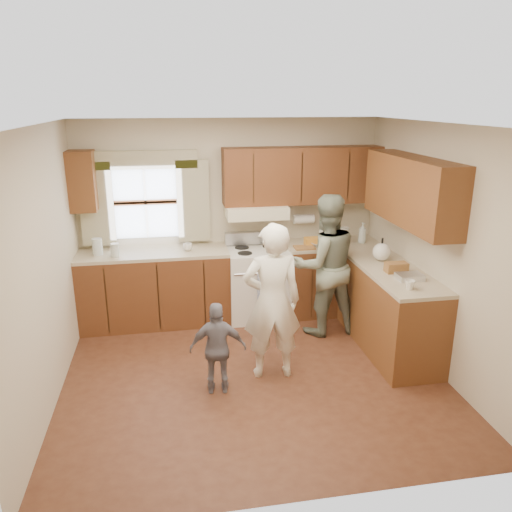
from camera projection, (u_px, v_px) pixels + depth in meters
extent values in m
plane|color=#482416|center=(253.00, 374.00, 5.16)|extent=(3.80, 3.80, 0.00)
plane|color=white|center=(253.00, 124.00, 4.40)|extent=(3.80, 3.80, 0.00)
plane|color=beige|center=(230.00, 218.00, 6.42)|extent=(3.80, 0.00, 3.80)
plane|color=beige|center=(300.00, 343.00, 3.14)|extent=(3.80, 0.00, 3.80)
plane|color=beige|center=(44.00, 270.00, 4.46)|extent=(0.00, 3.50, 3.50)
plane|color=beige|center=(436.00, 249.00, 5.09)|extent=(0.00, 3.50, 3.50)
cube|color=#3F1E0D|center=(155.00, 289.00, 6.22)|extent=(1.82, 0.60, 0.90)
cube|color=#3F1E0D|center=(331.00, 278.00, 6.59)|extent=(1.22, 0.60, 0.90)
cube|color=#3F1D0E|center=(389.00, 310.00, 5.59)|extent=(0.60, 1.65, 0.90)
cube|color=#B9A98B|center=(153.00, 253.00, 6.08)|extent=(1.82, 0.60, 0.04)
cube|color=#B9A98B|center=(332.00, 244.00, 6.45)|extent=(1.22, 0.60, 0.04)
cube|color=#B9A98B|center=(392.00, 271.00, 5.45)|extent=(0.60, 1.65, 0.04)
cube|color=#3F1E0D|center=(302.00, 175.00, 6.25)|extent=(2.00, 0.33, 0.70)
cube|color=#3F1D0E|center=(82.00, 181.00, 5.81)|extent=(0.30, 0.33, 0.70)
cube|color=#3F1D0E|center=(411.00, 191.00, 5.21)|extent=(0.33, 1.65, 0.70)
cube|color=beige|center=(256.00, 211.00, 6.22)|extent=(0.76, 0.45, 0.15)
cube|color=silver|center=(146.00, 202.00, 6.15)|extent=(0.90, 0.03, 0.90)
cube|color=yellow|center=(97.00, 204.00, 6.01)|extent=(0.40, 0.05, 1.02)
cube|color=yellow|center=(193.00, 201.00, 6.20)|extent=(0.40, 0.05, 1.02)
cube|color=yellow|center=(143.00, 160.00, 5.95)|extent=(1.30, 0.05, 0.22)
cylinder|color=white|center=(304.00, 219.00, 6.49)|extent=(0.27, 0.12, 0.12)
imported|color=silver|center=(188.00, 247.00, 6.09)|extent=(0.13, 0.13, 0.09)
imported|color=silver|center=(362.00, 233.00, 6.40)|extent=(0.12, 0.12, 0.26)
imported|color=silver|center=(318.00, 244.00, 6.30)|extent=(0.26, 0.26, 0.05)
imported|color=silver|center=(410.00, 285.00, 4.86)|extent=(0.13, 0.13, 0.09)
cylinder|color=silver|center=(97.00, 247.00, 5.93)|extent=(0.12, 0.12, 0.20)
cylinder|color=silver|center=(115.00, 250.00, 5.85)|extent=(0.10, 0.10, 0.16)
cube|color=olive|center=(304.00, 248.00, 6.19)|extent=(0.25, 0.19, 0.02)
cube|color=orange|center=(312.00, 242.00, 6.31)|extent=(0.18, 0.13, 0.10)
cylinder|color=silver|center=(325.00, 233.00, 6.42)|extent=(0.15, 0.15, 0.25)
cylinder|color=silver|center=(344.00, 235.00, 6.40)|extent=(0.13, 0.13, 0.20)
sphere|color=silver|center=(382.00, 252.00, 5.71)|extent=(0.20, 0.20, 0.20)
cube|color=olive|center=(396.00, 267.00, 5.33)|extent=(0.23, 0.13, 0.11)
cube|color=silver|center=(410.00, 277.00, 5.12)|extent=(0.26, 0.18, 0.06)
cube|color=silver|center=(257.00, 283.00, 6.41)|extent=(0.76, 0.64, 0.90)
cube|color=#B7B7BC|center=(254.00, 238.00, 6.49)|extent=(0.76, 0.10, 0.16)
cylinder|color=#B7B7BC|center=(262.00, 273.00, 6.04)|extent=(0.68, 0.03, 0.03)
cube|color=#4965AB|center=(266.00, 290.00, 6.09)|extent=(0.22, 0.02, 0.42)
cylinder|color=black|center=(242.00, 247.00, 6.36)|extent=(0.18, 0.18, 0.01)
cylinder|color=black|center=(270.00, 246.00, 6.42)|extent=(0.18, 0.18, 0.01)
cylinder|color=black|center=(245.00, 253.00, 6.12)|extent=(0.18, 0.18, 0.01)
cylinder|color=black|center=(274.00, 252.00, 6.18)|extent=(0.18, 0.18, 0.01)
imported|color=white|center=(272.00, 302.00, 4.92)|extent=(0.60, 0.41, 1.61)
imported|color=#213B26|center=(325.00, 265.00, 5.86)|extent=(0.87, 0.71, 1.69)
imported|color=gray|center=(218.00, 348.00, 4.72)|extent=(0.56, 0.28, 0.92)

